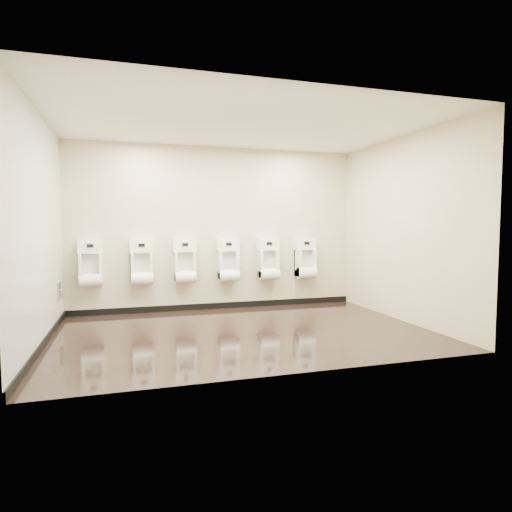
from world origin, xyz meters
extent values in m
cube|color=black|center=(0.00, 0.00, 0.00)|extent=(5.00, 3.50, 0.00)
cube|color=silver|center=(0.00, 0.00, 2.80)|extent=(5.00, 3.50, 0.00)
cube|color=beige|center=(0.00, 1.75, 1.40)|extent=(5.00, 0.02, 2.80)
cube|color=beige|center=(0.00, -1.75, 1.40)|extent=(5.00, 0.02, 2.80)
cube|color=beige|center=(-2.50, 0.00, 1.40)|extent=(0.02, 3.50, 2.80)
cube|color=beige|center=(2.50, 0.00, 1.40)|extent=(0.02, 3.50, 2.80)
cube|color=silver|center=(-2.50, 0.00, 1.40)|extent=(0.01, 3.50, 2.80)
cube|color=black|center=(0.00, 1.74, 0.05)|extent=(5.00, 0.02, 0.10)
cube|color=black|center=(-2.49, 0.00, 0.05)|extent=(0.02, 3.50, 0.10)
cube|color=#9E9EA3|center=(-2.48, 1.20, 0.50)|extent=(0.03, 0.25, 0.25)
cylinder|color=silver|center=(-2.46, 1.20, 0.50)|extent=(0.02, 0.04, 0.04)
cube|color=white|center=(-2.07, 1.63, 0.77)|extent=(0.34, 0.25, 0.48)
cube|color=silver|center=(-2.07, 1.71, 0.81)|extent=(0.26, 0.01, 0.36)
cylinder|color=white|center=(-2.07, 1.56, 0.60)|extent=(0.34, 0.21, 0.21)
cube|color=white|center=(-2.07, 1.66, 1.12)|extent=(0.38, 0.18, 0.21)
cube|color=black|center=(-2.07, 1.56, 1.14)|extent=(0.09, 0.01, 0.05)
cube|color=silver|center=(-2.07, 1.57, 1.14)|extent=(0.11, 0.01, 0.07)
cylinder|color=silver|center=(-1.87, 1.66, 1.12)|extent=(0.01, 0.03, 0.03)
cube|color=white|center=(-1.29, 1.63, 0.77)|extent=(0.34, 0.25, 0.48)
cube|color=silver|center=(-1.29, 1.71, 0.81)|extent=(0.26, 0.01, 0.36)
cylinder|color=white|center=(-1.29, 1.56, 0.60)|extent=(0.34, 0.21, 0.21)
cube|color=white|center=(-1.29, 1.66, 1.12)|extent=(0.38, 0.18, 0.21)
cube|color=black|center=(-1.29, 1.56, 1.14)|extent=(0.09, 0.01, 0.05)
cube|color=silver|center=(-1.29, 1.57, 1.14)|extent=(0.11, 0.01, 0.07)
cylinder|color=silver|center=(-1.09, 1.66, 1.12)|extent=(0.01, 0.03, 0.03)
cube|color=white|center=(-0.59, 1.63, 0.77)|extent=(0.34, 0.25, 0.48)
cube|color=silver|center=(-0.59, 1.71, 0.81)|extent=(0.26, 0.01, 0.36)
cylinder|color=white|center=(-0.59, 1.56, 0.60)|extent=(0.34, 0.21, 0.21)
cube|color=white|center=(-0.59, 1.66, 1.12)|extent=(0.38, 0.18, 0.21)
cube|color=black|center=(-0.59, 1.56, 1.14)|extent=(0.09, 0.01, 0.05)
cube|color=silver|center=(-0.59, 1.57, 1.14)|extent=(0.11, 0.01, 0.07)
cylinder|color=silver|center=(-0.39, 1.66, 1.12)|extent=(0.01, 0.03, 0.03)
cube|color=white|center=(0.15, 1.63, 0.77)|extent=(0.34, 0.25, 0.48)
cube|color=silver|center=(0.15, 1.71, 0.81)|extent=(0.26, 0.01, 0.36)
cylinder|color=white|center=(0.15, 1.56, 0.60)|extent=(0.34, 0.21, 0.21)
cube|color=white|center=(0.15, 1.66, 1.12)|extent=(0.38, 0.18, 0.21)
cube|color=black|center=(0.15, 1.56, 1.14)|extent=(0.09, 0.01, 0.05)
cube|color=silver|center=(0.15, 1.57, 1.14)|extent=(0.11, 0.01, 0.07)
cylinder|color=silver|center=(0.35, 1.66, 1.12)|extent=(0.01, 0.03, 0.03)
cube|color=white|center=(0.88, 1.63, 0.77)|extent=(0.34, 0.25, 0.48)
cube|color=silver|center=(0.88, 1.71, 0.81)|extent=(0.26, 0.01, 0.36)
cylinder|color=white|center=(0.88, 1.56, 0.60)|extent=(0.34, 0.21, 0.21)
cube|color=white|center=(0.88, 1.66, 1.12)|extent=(0.38, 0.18, 0.21)
cube|color=black|center=(0.88, 1.56, 1.14)|extent=(0.09, 0.01, 0.05)
cube|color=silver|center=(0.88, 1.57, 1.14)|extent=(0.11, 0.01, 0.07)
cylinder|color=silver|center=(1.08, 1.66, 1.12)|extent=(0.01, 0.03, 0.03)
cube|color=white|center=(1.60, 1.63, 0.77)|extent=(0.34, 0.25, 0.48)
cube|color=silver|center=(1.60, 1.71, 0.81)|extent=(0.26, 0.01, 0.36)
cylinder|color=white|center=(1.60, 1.56, 0.60)|extent=(0.34, 0.21, 0.21)
cube|color=white|center=(1.60, 1.66, 1.12)|extent=(0.38, 0.18, 0.21)
cube|color=black|center=(1.60, 1.56, 1.14)|extent=(0.09, 0.01, 0.05)
cube|color=silver|center=(1.60, 1.57, 1.14)|extent=(0.11, 0.01, 0.07)
cylinder|color=silver|center=(1.80, 1.66, 1.12)|extent=(0.01, 0.03, 0.03)
camera|label=1|loc=(-1.50, -5.56, 1.44)|focal=30.00mm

